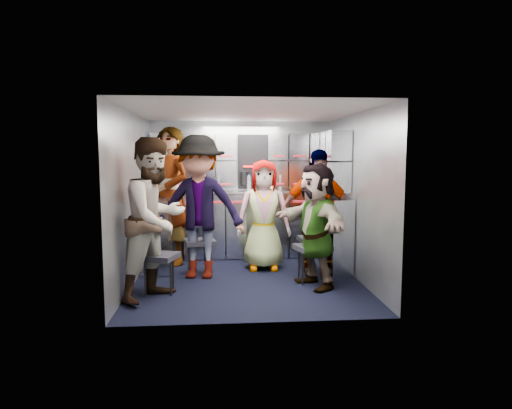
{
  "coord_description": "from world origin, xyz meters",
  "views": [
    {
      "loc": [
        -0.34,
        -5.65,
        1.58
      ],
      "look_at": [
        0.14,
        0.35,
        0.92
      ],
      "focal_mm": 32.0,
      "sensor_mm": 36.0,
      "label": 1
    }
  ],
  "objects": [
    {
      "name": "attendant_arc_e",
      "position": [
        0.8,
        -0.36,
        0.75
      ],
      "size": [
        0.89,
        1.45,
        1.49
      ],
      "primitive_type": "imported",
      "rotation": [
        0.0,
        0.0,
        -1.22
      ],
      "color": "black",
      "rests_on": "ground"
    },
    {
      "name": "jump_seat_mid_left",
      "position": [
        -0.61,
        0.36,
        0.41
      ],
      "size": [
        0.45,
        0.43,
        0.46
      ],
      "rotation": [
        0.0,
        0.0,
        0.18
      ],
      "color": "black",
      "rests_on": "ground"
    },
    {
      "name": "attendant_arc_c",
      "position": [
        0.27,
        0.54,
        0.76
      ],
      "size": [
        0.76,
        0.52,
        1.51
      ],
      "primitive_type": "imported",
      "rotation": [
        0.0,
        0.0,
        -0.05
      ],
      "color": "black",
      "rests_on": "ground"
    },
    {
      "name": "bottle_left",
      "position": [
        -0.35,
        1.24,
        1.15
      ],
      "size": [
        0.07,
        0.07,
        0.24
      ],
      "primitive_type": "cylinder",
      "color": "white",
      "rests_on": "counter"
    },
    {
      "name": "jump_seat_mid_right",
      "position": [
        0.94,
        0.41,
        0.41
      ],
      "size": [
        0.41,
        0.39,
        0.46
      ],
      "rotation": [
        0.0,
        0.0,
        0.06
      ],
      "color": "black",
      "rests_on": "ground"
    },
    {
      "name": "counter",
      "position": [
        0.0,
        1.29,
        1.01
      ],
      "size": [
        2.68,
        0.42,
        0.03
      ],
      "primitive_type": "cube",
      "color": "silver",
      "rests_on": "cart_bank_back"
    },
    {
      "name": "jump_seat_near_right",
      "position": [
        0.8,
        -0.18,
        0.41
      ],
      "size": [
        0.48,
        0.46,
        0.47
      ],
      "rotation": [
        0.0,
        0.0,
        0.25
      ],
      "color": "black",
      "rests_on": "ground"
    },
    {
      "name": "bottle_right",
      "position": [
        0.58,
        1.24,
        1.15
      ],
      "size": [
        0.07,
        0.07,
        0.25
      ],
      "primitive_type": "cylinder",
      "color": "white",
      "rests_on": "counter"
    },
    {
      "name": "jump_seat_center",
      "position": [
        0.27,
        0.72,
        0.37
      ],
      "size": [
        0.4,
        0.38,
        0.42
      ],
      "rotation": [
        0.0,
        0.0,
        -0.14
      ],
      "color": "black",
      "rests_on": "ground"
    },
    {
      "name": "ceiling",
      "position": [
        0.0,
        0.0,
        2.1
      ],
      "size": [
        2.8,
        3.0,
        0.02
      ],
      "primitive_type": "cube",
      "color": "silver",
      "rests_on": "wall_back"
    },
    {
      "name": "attendant_arc_a",
      "position": [
        -1.03,
        -0.66,
        0.88
      ],
      "size": [
        1.04,
        1.09,
        1.77
      ],
      "primitive_type": "imported",
      "rotation": [
        0.0,
        0.0,
        0.96
      ],
      "color": "black",
      "rests_on": "ground"
    },
    {
      "name": "cart_bank_back",
      "position": [
        0.0,
        1.29,
        0.49
      ],
      "size": [
        2.68,
        0.38,
        0.99
      ],
      "primitive_type": "cube",
      "color": "#999EA8",
      "rests_on": "ground"
    },
    {
      "name": "red_latch_strip",
      "position": [
        0.0,
        1.09,
        0.88
      ],
      "size": [
        2.6,
        0.02,
        0.03
      ],
      "primitive_type": "cube",
      "color": "#AC1823",
      "rests_on": "cart_bank_back"
    },
    {
      "name": "wall_left",
      "position": [
        -1.4,
        0.0,
        1.05
      ],
      "size": [
        0.04,
        3.0,
        2.1
      ],
      "primitive_type": "cube",
      "color": "#91979E",
      "rests_on": "ground"
    },
    {
      "name": "cart_bank_left",
      "position": [
        -1.19,
        0.56,
        0.49
      ],
      "size": [
        0.38,
        0.76,
        0.99
      ],
      "primitive_type": "cube",
      "color": "#999EA8",
      "rests_on": "ground"
    },
    {
      "name": "cup_right",
      "position": [
        0.47,
        1.23,
        1.08
      ],
      "size": [
        0.08,
        0.08,
        0.1
      ],
      "primitive_type": "cylinder",
      "color": "tan",
      "rests_on": "counter"
    },
    {
      "name": "floor",
      "position": [
        0.0,
        0.0,
        0.0
      ],
      "size": [
        3.0,
        3.0,
        0.0
      ],
      "primitive_type": "plane",
      "color": "black",
      "rests_on": "ground"
    },
    {
      "name": "locker_bank_back",
      "position": [
        0.0,
        1.35,
        1.49
      ],
      "size": [
        2.68,
        0.28,
        0.82
      ],
      "primitive_type": "cube",
      "color": "#999EA8",
      "rests_on": "wall_back"
    },
    {
      "name": "bottle_mid",
      "position": [
        0.11,
        1.24,
        1.14
      ],
      "size": [
        0.06,
        0.06,
        0.23
      ],
      "primitive_type": "cylinder",
      "color": "white",
      "rests_on": "counter"
    },
    {
      "name": "attendant_arc_d",
      "position": [
        0.94,
        0.23,
        0.83
      ],
      "size": [
        0.98,
        0.43,
        1.65
      ],
      "primitive_type": "imported",
      "rotation": [
        0.0,
        0.0,
        -0.03
      ],
      "color": "black",
      "rests_on": "ground"
    },
    {
      "name": "jump_seat_near_left",
      "position": [
        -1.03,
        -0.48,
        0.41
      ],
      "size": [
        0.49,
        0.47,
        0.46
      ],
      "rotation": [
        0.0,
        0.0,
        -0.33
      ],
      "color": "black",
      "rests_on": "ground"
    },
    {
      "name": "wall_back",
      "position": [
        0.0,
        1.5,
        1.05
      ],
      "size": [
        2.8,
        0.04,
        2.1
      ],
      "primitive_type": "cube",
      "color": "#91979E",
      "rests_on": "ground"
    },
    {
      "name": "locker_bank_right",
      "position": [
        1.25,
        0.7,
        1.49
      ],
      "size": [
        0.28,
        1.0,
        0.82
      ],
      "primitive_type": "cube",
      "color": "#999EA8",
      "rests_on": "wall_right"
    },
    {
      "name": "right_cabinet",
      "position": [
        1.25,
        0.6,
        0.5
      ],
      "size": [
        0.28,
        1.2,
        1.0
      ],
      "primitive_type": "cube",
      "color": "#999EA8",
      "rests_on": "ground"
    },
    {
      "name": "coffee_niche",
      "position": [
        0.18,
        1.41,
        1.47
      ],
      "size": [
        0.46,
        0.16,
        0.84
      ],
      "primitive_type": null,
      "color": "black",
      "rests_on": "wall_back"
    },
    {
      "name": "wall_right",
      "position": [
        1.4,
        0.0,
        1.05
      ],
      "size": [
        0.04,
        3.0,
        2.1
      ],
      "primitive_type": "cube",
      "color": "#91979E",
      "rests_on": "ground"
    },
    {
      "name": "attendant_standing",
      "position": [
        -1.05,
        0.95,
        0.99
      ],
      "size": [
        0.84,
        0.85,
        1.98
      ],
      "primitive_type": "imported",
      "rotation": [
        0.0,
        0.0,
        -0.81
      ],
      "color": "black",
      "rests_on": "ground"
    },
    {
      "name": "cup_left",
      "position": [
        -0.96,
        1.23,
        1.08
      ],
      "size": [
        0.07,
        0.07,
        0.1
      ],
      "primitive_type": "cylinder",
      "color": "tan",
      "rests_on": "counter"
    },
    {
      "name": "attendant_arc_b",
      "position": [
        -0.61,
        0.18,
        0.92
      ],
      "size": [
        1.27,
        0.85,
        1.83
      ],
      "primitive_type": "imported",
      "rotation": [
        0.0,
        0.0,
        -0.15
      ],
      "color": "black",
      "rests_on": "ground"
    }
  ]
}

